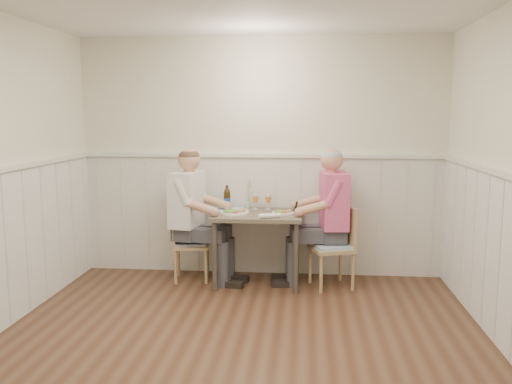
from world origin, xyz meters
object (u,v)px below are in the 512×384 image
Objects in this scene: diner_cream at (191,225)px; beer_bottle at (227,199)px; chair_left at (187,241)px; man_in_pink at (329,227)px; dining_table at (258,223)px; grass_vase at (248,195)px; chair_right at (336,244)px.

beer_bottle is at bearing 26.38° from diner_cream.
man_in_pink is at bearing 0.15° from chair_left.
dining_table is 2.78× the size of grass_vase.
dining_table is 0.41m from grass_vase.
grass_vase is at bearing 160.25° from chair_right.
grass_vase reaches higher than dining_table.
grass_vase reaches higher than chair_right.
man_in_pink reaches higher than grass_vase.
diner_cream is 5.48× the size of beer_bottle.
chair_left is at bearing -161.43° from beer_bottle.
man_in_pink is at bearing 4.01° from dining_table.
grass_vase is (0.21, 0.11, 0.03)m from beer_bottle.
dining_table is 1.09× the size of chair_right.
chair_right is 1.53m from diner_cream.
diner_cream is at bearing -178.37° from man_in_pink.
beer_bottle reaches higher than dining_table.
beer_bottle is at bearing 168.72° from chair_right.
diner_cream is at bearing -153.62° from beer_bottle.
dining_table is 3.48× the size of beer_bottle.
chair_left is at bearing -158.27° from grass_vase.
diner_cream is at bearing 179.13° from dining_table.
chair_right is 3.19× the size of beer_bottle.
man_in_pink reaches higher than beer_bottle.
beer_bottle is at bearing 151.73° from dining_table.
chair_right is at bearing -3.34° from chair_left.
man_in_pink is at bearing -15.59° from grass_vase.
man_in_pink is 0.96m from grass_vase.
diner_cream is at bearing -32.13° from chair_left.
dining_table is at bearing -28.27° from beer_bottle.
diner_cream is (0.06, -0.04, 0.18)m from chair_left.
diner_cream is (-1.52, 0.05, 0.15)m from chair_right.
chair_right is 0.58× the size of man_in_pink.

